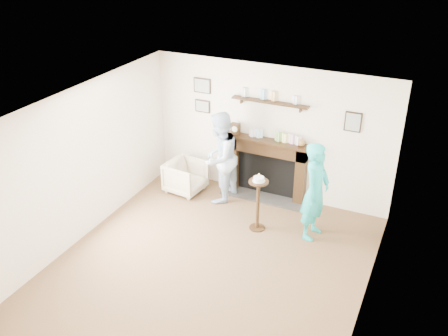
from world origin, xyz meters
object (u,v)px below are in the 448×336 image
Objects in this scene: man at (220,199)px; pedestal_table at (258,195)px; armchair at (186,191)px; woman at (311,235)px.

pedestal_table is at bearing 61.97° from man.
man reaches higher than armchair.
man is at bearing -83.87° from armchair.
pedestal_table is at bearing -103.77° from armchair.
pedestal_table is (1.71, -0.62, 0.64)m from armchair.
woman is at bearing 81.31° from man.
man is at bearing 147.99° from pedestal_table.
man is 1.94m from woman.
armchair is at bearing -86.10° from man.
pedestal_table reaches higher than woman.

